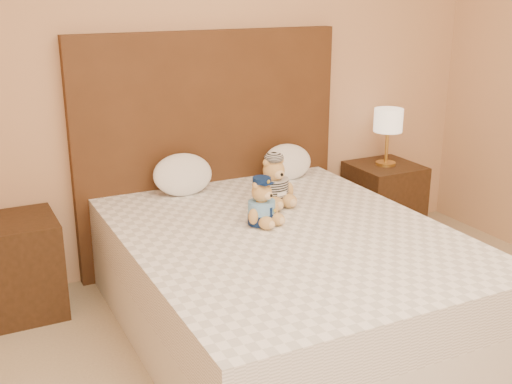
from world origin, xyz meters
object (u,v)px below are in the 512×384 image
nightstand_right (383,202)px  lamp (388,123)px  nightstand_left (18,267)px  pillow_right (288,160)px  teddy_police (262,201)px  pillow_left (183,173)px  teddy_prisoner (274,181)px  bed (285,279)px

nightstand_right → lamp: size_ratio=1.38×
nightstand_left → pillow_right: 1.77m
nightstand_left → lamp: size_ratio=1.38×
teddy_police → pillow_left: bearing=85.6°
teddy_prisoner → bed: bearing=-116.3°
nightstand_left → teddy_police: 1.41m
nightstand_right → teddy_police: size_ratio=2.15×
bed → teddy_prisoner: bearing=70.9°
nightstand_left → nightstand_right: size_ratio=1.00×
pillow_left → nightstand_right: bearing=-1.1°
teddy_police → nightstand_right: bearing=6.3°
bed → teddy_police: 0.44m
bed → teddy_prisoner: 0.59m
nightstand_right → lamp: 0.57m
nightstand_right → lamp: lamp is taller
teddy_police → pillow_right: size_ratio=0.75×
bed → nightstand_right: (1.25, 0.80, -0.00)m
nightstand_right → pillow_right: pillow_right is taller
nightstand_left → teddy_prisoner: teddy_prisoner is taller
teddy_police → pillow_left: size_ratio=0.69×
nightstand_left → teddy_prisoner: (1.39, -0.41, 0.42)m
nightstand_right → nightstand_left: bearing=180.0°
nightstand_left → pillow_left: pillow_left is taller
lamp → teddy_police: size_ratio=1.56×
teddy_police → nightstand_left: bearing=131.4°
bed → nightstand_left: bearing=147.4°
teddy_police → pillow_right: 0.86m
nightstand_left → teddy_police: (1.19, -0.65, 0.40)m
teddy_prisoner → pillow_left: bearing=124.5°
lamp → pillow_right: bearing=177.8°
teddy_prisoner → pillow_right: teddy_prisoner is taller
nightstand_left → teddy_police: bearing=-28.7°
nightstand_left → pillow_left: bearing=1.7°
pillow_right → teddy_police: bearing=-128.3°
teddy_police → lamp: bearing=6.3°
teddy_police → pillow_left: (-0.19, 0.68, 0.00)m
lamp → teddy_police: bearing=-153.8°
lamp → teddy_prisoner: 1.20m
bed → nightstand_right: bearing=32.6°
teddy_prisoner → teddy_police: bearing=-136.9°
teddy_prisoner → pillow_left: size_ratio=0.78×
teddy_police → bed: bearing=-87.1°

